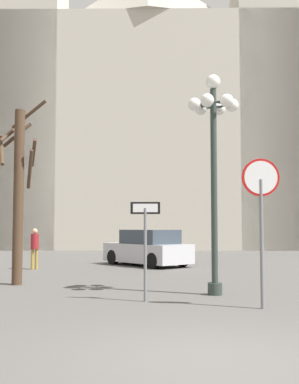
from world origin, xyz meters
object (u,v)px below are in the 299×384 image
stop_sign (261,202)px  one_way_arrow_sign (145,236)px  street_lamp (214,142)px  bare_tree (19,188)px  cathedral (149,95)px  pedestrian_walking (35,245)px  parked_car_near_silver (148,249)px

stop_sign → one_way_arrow_sign: stop_sign is taller
street_lamp → bare_tree: 5.98m
cathedral → one_way_arrow_sign: size_ratio=17.73×
cathedral → bare_tree: size_ratio=7.18×
stop_sign → pedestrian_walking: stop_sign is taller
pedestrian_walking → parked_car_near_silver: bearing=16.9°
one_way_arrow_sign → pedestrian_walking: 9.20m
cathedral → pedestrian_walking: 22.19m
stop_sign → street_lamp: 2.67m
street_lamp → parked_car_near_silver: bearing=96.3°
cathedral → stop_sign: 29.44m
cathedral → pedestrian_walking: size_ratio=25.00×
cathedral → pedestrian_walking: (-6.04, -18.19, -11.18)m
stop_sign → pedestrian_walking: 11.39m
bare_tree → parked_car_near_silver: bearing=55.6°
one_way_arrow_sign → street_lamp: size_ratio=0.41×
one_way_arrow_sign → bare_tree: bare_tree is taller
bare_tree → pedestrian_walking: bare_tree is taller
cathedral → one_way_arrow_sign: (-2.28, -26.57, -10.67)m
bare_tree → pedestrian_walking: bearing=92.9°
cathedral → pedestrian_walking: cathedral is taller
street_lamp → pedestrian_walking: 9.76m
cathedral → stop_sign: cathedral is taller
stop_sign → one_way_arrow_sign: bearing=154.2°
street_lamp → pedestrian_walking: bearing=126.7°
one_way_arrow_sign → cathedral: bearing=85.1°
bare_tree → stop_sign: bearing=-37.9°
cathedral → street_lamp: size_ratio=7.18×
cathedral → one_way_arrow_sign: cathedral is taller
bare_tree → parked_car_near_silver: (4.35, 6.35, -2.10)m
parked_car_near_silver → pedestrian_walking: pedestrian_walking is taller
parked_car_near_silver → pedestrian_walking: bearing=-163.1°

